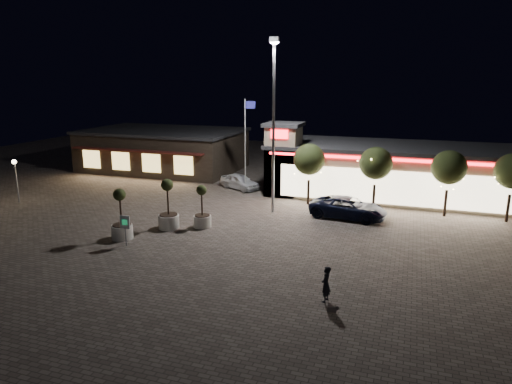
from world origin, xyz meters
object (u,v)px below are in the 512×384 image
(pickup_truck, at_px, (348,208))
(planter_mid, at_px, (122,223))
(white_sedan, at_px, (240,181))
(planter_left, at_px, (168,213))
(pedestrian, at_px, (326,284))
(valet_sign, at_px, (125,225))

(pickup_truck, distance_m, planter_mid, 15.42)
(planter_mid, bearing_deg, white_sedan, 81.33)
(white_sedan, height_order, planter_left, planter_left)
(pickup_truck, bearing_deg, white_sedan, 67.77)
(planter_left, bearing_deg, pedestrian, -30.09)
(pedestrian, distance_m, planter_left, 13.51)
(planter_left, bearing_deg, planter_mid, -122.56)
(white_sedan, bearing_deg, planter_left, -154.90)
(pickup_truck, bearing_deg, planter_mid, 131.52)
(pedestrian, relative_size, planter_left, 0.49)
(planter_left, height_order, valet_sign, planter_left)
(valet_sign, bearing_deg, planter_mid, 134.02)
(pickup_truck, bearing_deg, pedestrian, -170.05)
(white_sedan, bearing_deg, planter_mid, -161.22)
(pedestrian, distance_m, valet_sign, 12.85)
(pickup_truck, height_order, planter_left, planter_left)
(pickup_truck, bearing_deg, planter_left, 125.92)
(planter_mid, xyz_separation_m, valet_sign, (0.95, -0.99, 0.31))
(pedestrian, bearing_deg, pickup_truck, -166.01)
(white_sedan, relative_size, valet_sign, 2.16)
(pickup_truck, relative_size, white_sedan, 1.34)
(pedestrian, xyz_separation_m, planter_mid, (-13.42, 4.06, 0.16))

